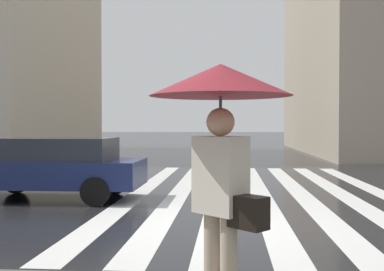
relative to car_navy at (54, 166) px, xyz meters
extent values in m
plane|color=black|center=(-2.50, -3.65, -0.76)|extent=(220.00, 220.00, 0.00)
cube|color=silver|center=(1.50, -7.76, -0.75)|extent=(13.00, 0.50, 0.01)
cube|color=silver|center=(1.50, -6.76, -0.75)|extent=(13.00, 0.50, 0.01)
cube|color=silver|center=(1.50, -5.76, -0.75)|extent=(13.00, 0.50, 0.01)
cube|color=silver|center=(1.50, -4.76, -0.75)|extent=(13.00, 0.50, 0.01)
cube|color=silver|center=(1.50, -3.76, -0.75)|extent=(13.00, 0.50, 0.01)
cube|color=silver|center=(1.50, -2.76, -0.75)|extent=(13.00, 0.50, 0.01)
cube|color=silver|center=(1.50, -1.76, -0.75)|extent=(13.00, 0.50, 0.01)
cube|color=navy|center=(0.00, 0.04, -0.15)|extent=(1.75, 4.10, 0.60)
cube|color=#232833|center=(0.00, -0.11, 0.40)|extent=(1.54, 2.46, 0.50)
cylinder|color=black|center=(0.83, 1.29, -0.45)|extent=(0.20, 0.62, 0.62)
cylinder|color=black|center=(-0.82, -1.21, -0.45)|extent=(0.20, 0.62, 0.62)
cylinder|color=black|center=(0.83, -1.21, -0.45)|extent=(0.20, 0.62, 0.62)
cube|color=beige|center=(-6.66, -3.92, 0.55)|extent=(0.45, 0.46, 0.60)
sphere|color=tan|center=(-6.66, -3.92, 0.96)|extent=(0.22, 0.22, 0.22)
cylinder|color=tan|center=(-6.60, -3.85, -0.18)|extent=(0.13, 0.13, 0.86)
cylinder|color=tan|center=(-6.72, -3.98, -0.18)|extent=(0.13, 0.13, 0.86)
cube|color=black|center=(-6.85, -4.12, 0.30)|extent=(0.31, 0.32, 0.24)
cone|color=maroon|center=(-6.66, -3.92, 1.29)|extent=(1.11, 1.11, 0.25)
cylinder|color=#4C4C51|center=(-6.66, -3.92, 0.76)|extent=(0.02, 0.02, 0.81)
camera|label=1|loc=(-10.21, -3.98, 0.94)|focal=42.94mm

